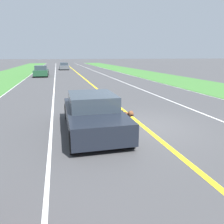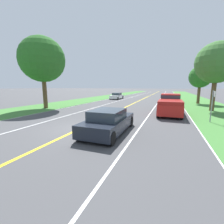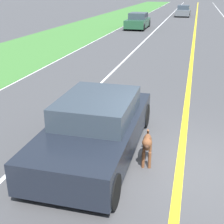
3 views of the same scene
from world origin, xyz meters
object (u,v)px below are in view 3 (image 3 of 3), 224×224
object	(u,v)px
ego_car	(96,128)
car_trailing_mid	(183,11)
dog	(147,144)
car_trailing_near	(138,21)

from	to	relation	value
ego_car	car_trailing_mid	xyz separation A→B (m)	(-0.20, -38.28, 0.02)
dog	car_trailing_near	size ratio (longest dim) A/B	0.26
dog	car_trailing_near	xyz separation A→B (m)	(4.53, -23.84, 0.15)
ego_car	car_trailing_mid	bearing A→B (deg)	-90.29
car_trailing_near	ego_car	bearing A→B (deg)	97.95
dog	car_trailing_mid	xyz separation A→B (m)	(1.04, -38.55, 0.14)
ego_car	car_trailing_near	xyz separation A→B (m)	(3.29, -23.58, 0.03)
car_trailing_near	car_trailing_mid	world-z (taller)	car_trailing_near
ego_car	dog	world-z (taller)	ego_car
dog	car_trailing_mid	distance (m)	38.56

